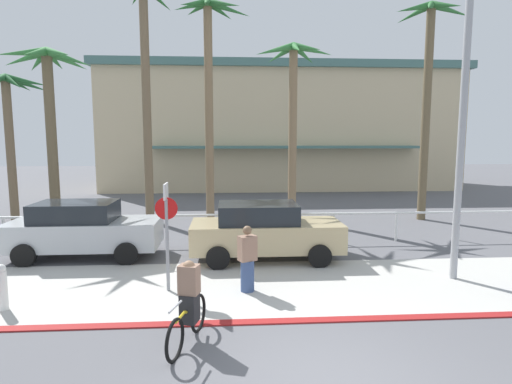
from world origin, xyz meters
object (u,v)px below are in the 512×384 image
(palm_tree_6, at_px, (428,70))
(stop_sign_bike_lane, at_px, (167,221))
(palm_tree_5, at_px, (293,88))
(palm_tree_4, at_px, (210,60))
(car_tan_2, at_px, (264,231))
(car_silver_1, at_px, (83,229))
(palm_tree_2, at_px, (49,93))
(palm_tree_1, at_px, (7,105))
(streetlight_curb, at_px, (468,109))
(palm_tree_3, at_px, (146,61))
(bollard_2, at_px, (2,287))
(pedestrian_0, at_px, (247,262))
(cyclist_yellow_0, at_px, (189,304))

(palm_tree_6, bearing_deg, stop_sign_bike_lane, -140.27)
(palm_tree_5, xyz_separation_m, palm_tree_6, (5.73, -0.39, 0.75))
(palm_tree_4, distance_m, car_tan_2, 8.97)
(stop_sign_bike_lane, distance_m, car_silver_1, 4.34)
(palm_tree_2, xyz_separation_m, palm_tree_4, (5.60, 2.79, 1.70))
(palm_tree_6, xyz_separation_m, car_tan_2, (-7.49, -5.81, -5.61))
(palm_tree_1, height_order, palm_tree_2, palm_tree_2)
(streetlight_curb, distance_m, car_tan_2, 6.23)
(stop_sign_bike_lane, bearing_deg, palm_tree_4, 85.55)
(palm_tree_1, relative_size, palm_tree_3, 0.64)
(palm_tree_2, relative_size, palm_tree_6, 0.73)
(palm_tree_5, bearing_deg, stop_sign_bike_lane, -116.06)
(streetlight_curb, distance_m, palm_tree_4, 11.16)
(stop_sign_bike_lane, relative_size, bollard_2, 2.56)
(palm_tree_6, bearing_deg, pedestrian_0, -133.84)
(palm_tree_3, relative_size, cyclist_yellow_0, 5.58)
(streetlight_curb, relative_size, car_tan_2, 1.70)
(car_silver_1, height_order, pedestrian_0, car_silver_1)
(car_tan_2, bearing_deg, car_silver_1, 173.63)
(car_silver_1, bearing_deg, palm_tree_1, 128.56)
(streetlight_curb, distance_m, palm_tree_6, 8.86)
(palm_tree_2, bearing_deg, cyclist_yellow_0, -57.01)
(car_tan_2, bearing_deg, streetlight_curb, -26.16)
(palm_tree_4, bearing_deg, palm_tree_5, -3.39)
(stop_sign_bike_lane, relative_size, car_tan_2, 0.58)
(palm_tree_1, xyz_separation_m, car_silver_1, (5.05, -6.33, -4.10))
(palm_tree_1, relative_size, palm_tree_2, 0.93)
(palm_tree_3, bearing_deg, palm_tree_2, -140.34)
(cyclist_yellow_0, bearing_deg, stop_sign_bike_lane, 105.56)
(car_silver_1, bearing_deg, car_tan_2, -6.37)
(streetlight_curb, relative_size, palm_tree_6, 0.81)
(palm_tree_4, xyz_separation_m, pedestrian_0, (1.17, -9.05, -6.16))
(palm_tree_2, height_order, palm_tree_4, palm_tree_4)
(palm_tree_5, distance_m, car_tan_2, 8.07)
(car_silver_1, distance_m, cyclist_yellow_0, 6.72)
(car_tan_2, relative_size, pedestrian_0, 2.79)
(pedestrian_0, bearing_deg, palm_tree_2, 137.23)
(streetlight_curb, height_order, palm_tree_6, palm_tree_6)
(palm_tree_6, relative_size, car_tan_2, 2.10)
(bollard_2, distance_m, palm_tree_2, 8.58)
(pedestrian_0, bearing_deg, bollard_2, -171.64)
(stop_sign_bike_lane, height_order, cyclist_yellow_0, stop_sign_bike_lane)
(palm_tree_5, bearing_deg, palm_tree_1, 176.54)
(stop_sign_bike_lane, bearing_deg, palm_tree_1, 130.31)
(streetlight_curb, height_order, palm_tree_3, palm_tree_3)
(streetlight_curb, bearing_deg, palm_tree_4, 126.65)
(palm_tree_1, height_order, palm_tree_5, palm_tree_5)
(stop_sign_bike_lane, distance_m, palm_tree_1, 12.78)
(bollard_2, xyz_separation_m, palm_tree_1, (-4.70, 10.33, 4.45))
(car_silver_1, bearing_deg, streetlight_curb, -16.04)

